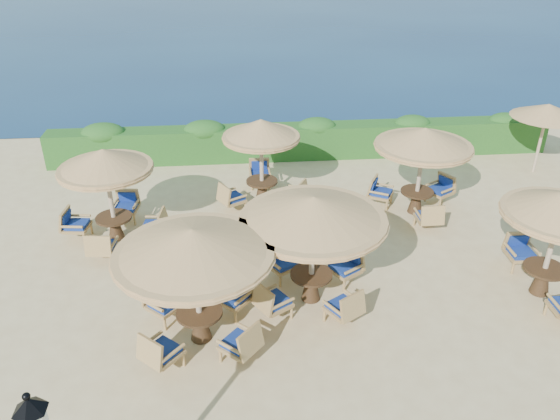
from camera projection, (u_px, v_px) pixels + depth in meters
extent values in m
plane|color=#D6BD87|center=(338.00, 268.00, 13.72)|extent=(120.00, 120.00, 0.00)
cube|color=#1C4C18|center=(303.00, 141.00, 19.73)|extent=(18.00, 0.90, 1.20)
cylinder|color=silver|center=(33.00, 420.00, 5.97)|extent=(0.30, 0.30, 0.36)
cone|color=black|center=(29.00, 404.00, 5.85)|extent=(0.40, 0.40, 0.18)
cylinder|color=tan|center=(540.00, 141.00, 18.36)|extent=(0.10, 0.10, 2.20)
cone|color=#A47643|center=(548.00, 111.00, 17.84)|extent=(2.30, 2.30, 0.45)
cylinder|color=tan|center=(197.00, 292.00, 10.90)|extent=(0.12, 0.12, 2.40)
cone|color=#A47643|center=(193.00, 242.00, 10.33)|extent=(3.18, 3.18, 0.55)
cylinder|color=#A47643|center=(194.00, 254.00, 10.47)|extent=(3.12, 3.12, 0.14)
cylinder|color=#3F2916|center=(199.00, 312.00, 11.15)|extent=(0.96, 0.96, 0.06)
cone|color=#3F2916|center=(201.00, 326.00, 11.32)|extent=(0.44, 0.44, 0.64)
cylinder|color=tan|center=(312.00, 255.00, 12.07)|extent=(0.12, 0.12, 2.40)
cone|color=#A47643|center=(314.00, 208.00, 11.51)|extent=(3.24, 3.24, 0.55)
cylinder|color=#A47643|center=(313.00, 220.00, 11.64)|extent=(3.18, 3.18, 0.14)
cylinder|color=#3F2916|center=(311.00, 274.00, 12.32)|extent=(0.96, 0.96, 0.06)
cone|color=#3F2916|center=(311.00, 287.00, 12.49)|extent=(0.44, 0.44, 0.64)
cylinder|color=tan|center=(550.00, 250.00, 12.28)|extent=(0.12, 0.12, 2.40)
cylinder|color=#A47643|center=(560.00, 215.00, 11.84)|extent=(2.51, 2.51, 0.14)
cylinder|color=#3F2916|center=(545.00, 269.00, 12.52)|extent=(0.96, 0.96, 0.06)
cone|color=#3F2916|center=(541.00, 281.00, 12.69)|extent=(0.44, 0.44, 0.64)
cylinder|color=tan|center=(111.00, 200.00, 14.38)|extent=(0.12, 0.12, 2.40)
cone|color=#A47643|center=(104.00, 159.00, 13.81)|extent=(2.45, 2.45, 0.55)
cylinder|color=#A47643|center=(106.00, 169.00, 13.95)|extent=(2.40, 2.40, 0.14)
cylinder|color=#3F2916|center=(114.00, 218.00, 14.63)|extent=(0.96, 0.96, 0.06)
cone|color=#3F2916|center=(116.00, 229.00, 14.79)|extent=(0.44, 0.44, 0.64)
cylinder|color=tan|center=(262.00, 166.00, 16.36)|extent=(0.12, 0.12, 2.40)
cone|color=#A47643|center=(261.00, 128.00, 15.79)|extent=(2.31, 2.31, 0.55)
cylinder|color=#A47643|center=(261.00, 137.00, 15.93)|extent=(2.26, 2.26, 0.14)
cylinder|color=#3F2916|center=(262.00, 181.00, 16.61)|extent=(0.96, 0.96, 0.06)
cone|color=#3F2916|center=(262.00, 191.00, 16.78)|extent=(0.44, 0.44, 0.64)
cylinder|color=tan|center=(419.00, 176.00, 15.73)|extent=(0.12, 0.12, 2.40)
cone|color=#A47643|center=(425.00, 137.00, 15.17)|extent=(2.78, 2.78, 0.55)
cylinder|color=#A47643|center=(423.00, 146.00, 15.30)|extent=(2.72, 2.72, 0.14)
cylinder|color=#3F2916|center=(417.00, 192.00, 15.98)|extent=(0.96, 0.96, 0.06)
cone|color=#3F2916|center=(416.00, 202.00, 16.15)|extent=(0.44, 0.44, 0.64)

